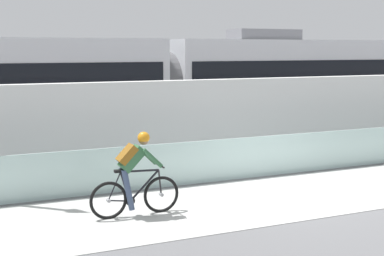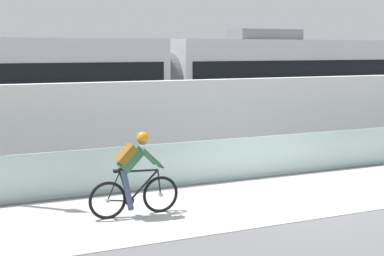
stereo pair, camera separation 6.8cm
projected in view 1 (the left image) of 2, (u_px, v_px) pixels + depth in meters
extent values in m
plane|color=slate|center=(297.00, 195.00, 12.02)|extent=(200.00, 200.00, 0.00)
cube|color=beige|center=(297.00, 195.00, 12.02)|extent=(32.00, 3.20, 0.01)
cube|color=silver|center=(254.00, 157.00, 13.61)|extent=(32.00, 0.05, 1.01)
cube|color=silver|center=(221.00, 122.00, 15.14)|extent=(32.00, 0.36, 2.33)
cube|color=#595654|center=(185.00, 149.00, 17.55)|extent=(32.00, 0.08, 0.01)
cube|color=#595654|center=(168.00, 142.00, 18.84)|extent=(32.00, 0.08, 0.01)
cube|color=#232326|center=(96.00, 140.00, 17.05)|extent=(1.40, 1.88, 0.20)
cylinder|color=black|center=(102.00, 146.00, 16.41)|extent=(0.60, 0.10, 0.60)
cylinder|color=black|center=(90.00, 138.00, 17.71)|extent=(0.60, 0.10, 0.60)
cube|color=silver|center=(310.00, 83.00, 20.09)|extent=(11.00, 2.50, 3.10)
cube|color=black|center=(310.00, 74.00, 20.04)|extent=(10.56, 2.54, 1.04)
cube|color=red|center=(309.00, 121.00, 20.28)|extent=(10.78, 2.53, 0.28)
cube|color=slate|center=(264.00, 35.00, 19.03)|extent=(2.40, 1.10, 0.36)
cube|color=#232326|center=(224.00, 131.00, 18.87)|extent=(1.40, 1.88, 0.20)
cylinder|color=black|center=(234.00, 136.00, 18.23)|extent=(0.60, 0.10, 0.60)
cylinder|color=black|center=(214.00, 130.00, 19.52)|extent=(0.60, 0.10, 0.60)
cube|color=#232326|center=(382.00, 120.00, 21.74)|extent=(1.40, 1.88, 0.20)
cylinder|color=black|center=(369.00, 120.00, 22.40)|extent=(0.60, 0.10, 0.60)
cylinder|color=#59595B|center=(163.00, 88.00, 17.74)|extent=(0.60, 2.30, 2.30)
torus|color=black|center=(161.00, 194.00, 10.67)|extent=(0.72, 0.06, 0.72)
cylinder|color=#99999E|center=(161.00, 194.00, 10.67)|extent=(0.07, 0.10, 0.07)
torus|color=black|center=(108.00, 201.00, 10.25)|extent=(0.72, 0.06, 0.72)
cylinder|color=#99999E|center=(108.00, 201.00, 10.25)|extent=(0.07, 0.10, 0.07)
cylinder|color=black|center=(145.00, 185.00, 10.51)|extent=(0.60, 0.04, 0.58)
cylinder|color=black|center=(126.00, 187.00, 10.35)|extent=(0.22, 0.04, 0.59)
cylinder|color=black|center=(140.00, 171.00, 10.43)|extent=(0.76, 0.04, 0.07)
cylinder|color=black|center=(120.00, 201.00, 10.34)|extent=(0.43, 0.03, 0.09)
cylinder|color=black|center=(115.00, 186.00, 10.26)|extent=(0.27, 0.02, 0.53)
cylinder|color=black|center=(160.00, 182.00, 10.63)|extent=(0.08, 0.03, 0.49)
cube|color=black|center=(121.00, 171.00, 10.27)|extent=(0.24, 0.10, 0.05)
cylinder|color=black|center=(159.00, 165.00, 10.57)|extent=(0.03, 0.58, 0.03)
cylinder|color=#262628|center=(130.00, 201.00, 10.43)|extent=(0.18, 0.02, 0.18)
cube|color=#33663F|center=(132.00, 159.00, 10.33)|extent=(0.50, 0.28, 0.51)
cube|color=#8C5919|center=(127.00, 154.00, 10.28)|extent=(0.38, 0.30, 0.38)
sphere|color=#997051|center=(144.00, 140.00, 10.38)|extent=(0.20, 0.20, 0.20)
sphere|color=orange|center=(144.00, 138.00, 10.37)|extent=(0.23, 0.23, 0.23)
cylinder|color=#33663F|center=(153.00, 158.00, 10.33)|extent=(0.41, 0.08, 0.41)
cylinder|color=#33663F|center=(147.00, 155.00, 10.62)|extent=(0.41, 0.08, 0.41)
cylinder|color=#384766|center=(128.00, 190.00, 10.28)|extent=(0.25, 0.11, 0.79)
cylinder|color=#384766|center=(125.00, 181.00, 10.43)|extent=(0.25, 0.11, 0.52)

